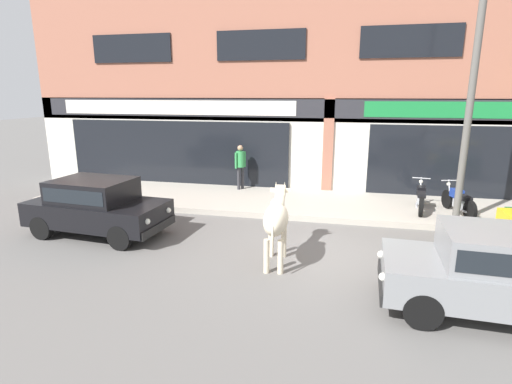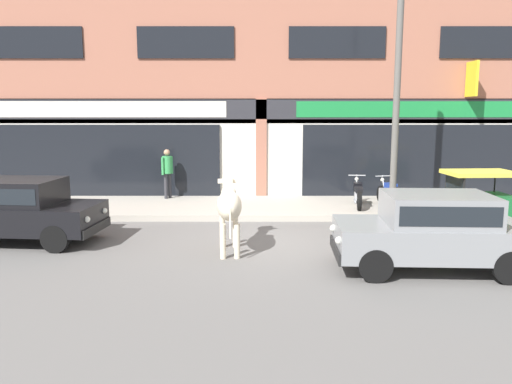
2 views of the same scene
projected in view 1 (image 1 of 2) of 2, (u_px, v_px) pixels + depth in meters
ground_plane at (313, 252)px, 9.22m from camera, size 90.00×90.00×0.00m
sidewalk at (323, 204)px, 12.87m from camera, size 19.00×3.36×0.17m
shop_building at (331, 77)px, 13.73m from camera, size 23.00×1.40×8.63m
cow at (276, 218)px, 8.44m from camera, size 0.63×2.15×1.61m
car_0 at (96, 204)px, 10.20m from camera, size 3.71×1.90×1.46m
car_1 at (499, 270)px, 6.43m from camera, size 3.67×1.75×1.46m
motorcycle_0 at (421, 198)px, 11.83m from camera, size 0.55×1.81×0.88m
motorcycle_1 at (458, 201)px, 11.48m from camera, size 0.68×1.78×0.88m
pedestrian at (240, 162)px, 14.32m from camera, size 0.32×0.43×1.60m
utility_pole at (470, 107)px, 10.03m from camera, size 0.18×0.18×6.15m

